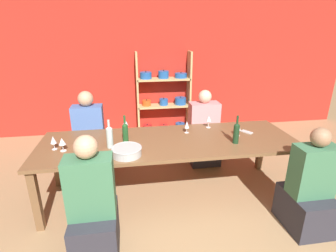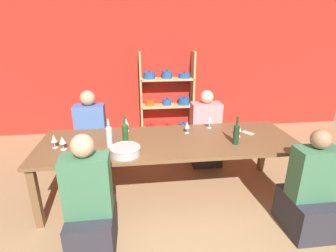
# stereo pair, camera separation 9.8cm
# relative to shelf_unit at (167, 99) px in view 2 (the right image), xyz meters

# --- Properties ---
(wall_back_red) EXTENTS (8.80, 0.06, 2.70)m
(wall_back_red) POSITION_rel_shelf_unit_xyz_m (-0.41, 0.20, 0.65)
(wall_back_red) COLOR red
(wall_back_red) RESTS_ON ground_plane
(shelf_unit) EXTENTS (1.09, 0.30, 1.64)m
(shelf_unit) POSITION_rel_shelf_unit_xyz_m (0.00, 0.00, 0.00)
(shelf_unit) COLOR tan
(shelf_unit) RESTS_ON ground_plane
(dining_table) EXTENTS (3.12, 1.04, 0.76)m
(dining_table) POSITION_rel_shelf_unit_xyz_m (-0.26, -2.23, -0.00)
(dining_table) COLOR brown
(dining_table) RESTS_ON ground_plane
(mixing_bowl) EXTENTS (0.33, 0.33, 0.09)m
(mixing_bowl) POSITION_rel_shelf_unit_xyz_m (-0.77, -2.56, 0.11)
(mixing_bowl) COLOR #B7BABC
(mixing_bowl) RESTS_ON dining_table
(wine_bottle_green) EXTENTS (0.07, 0.07, 0.34)m
(wine_bottle_green) POSITION_rel_shelf_unit_xyz_m (0.51, -2.43, 0.20)
(wine_bottle_green) COLOR #19381E
(wine_bottle_green) RESTS_ON dining_table
(wine_bottle_dark) EXTENTS (0.07, 0.07, 0.34)m
(wine_bottle_dark) POSITION_rel_shelf_unit_xyz_m (-0.96, -2.33, 0.20)
(wine_bottle_dark) COLOR #B2C6C1
(wine_bottle_dark) RESTS_ON dining_table
(wine_bottle_amber) EXTENTS (0.07, 0.07, 0.33)m
(wine_bottle_amber) POSITION_rel_shelf_unit_xyz_m (-0.78, -2.18, 0.19)
(wine_bottle_amber) COLOR #1E4C23
(wine_bottle_amber) RESTS_ON dining_table
(wine_glass_empty_a) EXTENTS (0.06, 0.06, 0.16)m
(wine_glass_empty_a) POSITION_rel_shelf_unit_xyz_m (0.01, -2.02, 0.17)
(wine_glass_empty_a) COLOR white
(wine_glass_empty_a) RESTS_ON dining_table
(wine_glass_empty_b) EXTENTS (0.08, 0.08, 0.18)m
(wine_glass_empty_b) POSITION_rel_shelf_unit_xyz_m (-0.78, -1.85, 0.19)
(wine_glass_empty_b) COLOR white
(wine_glass_empty_b) RESTS_ON dining_table
(wine_glass_white_a) EXTENTS (0.07, 0.07, 0.17)m
(wine_glass_white_a) POSITION_rel_shelf_unit_xyz_m (0.35, -1.87, 0.19)
(wine_glass_white_a) COLOR white
(wine_glass_white_a) RESTS_ON dining_table
(wine_glass_red_a) EXTENTS (0.07, 0.07, 0.16)m
(wine_glass_red_a) POSITION_rel_shelf_unit_xyz_m (0.63, -2.21, 0.17)
(wine_glass_red_a) COLOR white
(wine_glass_red_a) RESTS_ON dining_table
(wine_glass_red_b) EXTENTS (0.07, 0.07, 0.16)m
(wine_glass_red_b) POSITION_rel_shelf_unit_xyz_m (-1.58, -2.28, 0.17)
(wine_glass_red_b) COLOR white
(wine_glass_red_b) RESTS_ON dining_table
(wine_glass_red_c) EXTENTS (0.08, 0.08, 0.16)m
(wine_glass_red_c) POSITION_rel_shelf_unit_xyz_m (-1.48, -2.34, 0.17)
(wine_glass_red_c) COLOR white
(wine_glass_red_c) RESTS_ON dining_table
(cell_phone) EXTENTS (0.14, 0.16, 0.01)m
(cell_phone) POSITION_rel_shelf_unit_xyz_m (0.80, -2.12, 0.07)
(cell_phone) COLOR silver
(cell_phone) RESTS_ON dining_table
(person_near_a) EXTENTS (0.42, 0.52, 1.23)m
(person_near_a) POSITION_rel_shelf_unit_xyz_m (-1.10, -3.08, -0.25)
(person_near_a) COLOR #2D2D38
(person_near_a) RESTS_ON ground_plane
(person_far_a) EXTENTS (0.44, 0.55, 1.22)m
(person_far_a) POSITION_rel_shelf_unit_xyz_m (-1.33, -1.37, -0.26)
(person_far_a) COLOR #2D2D38
(person_far_a) RESTS_ON ground_plane
(person_near_b) EXTENTS (0.43, 0.53, 1.15)m
(person_near_b) POSITION_rel_shelf_unit_xyz_m (1.10, -3.06, -0.28)
(person_near_b) COLOR #2D2D38
(person_near_b) RESTS_ON ground_plane
(person_far_b) EXTENTS (0.46, 0.57, 1.18)m
(person_far_b) POSITION_rel_shelf_unit_xyz_m (0.44, -1.38, -0.28)
(person_far_b) COLOR #2D2D38
(person_far_b) RESTS_ON ground_plane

